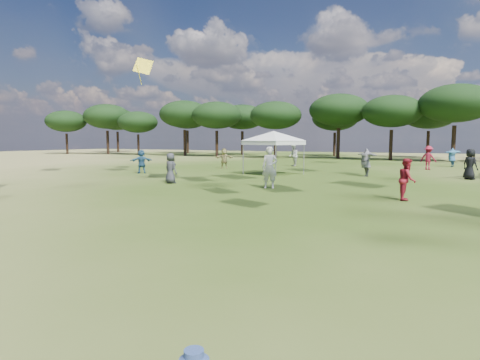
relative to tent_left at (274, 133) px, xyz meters
name	(u,v)px	position (x,y,z in m)	size (l,w,h in m)	color
tree_line	(445,109)	(9.78, 24.51, 2.84)	(108.78, 17.63, 7.77)	black
tent_left	(274,133)	(0.00, 0.00, 0.00)	(5.47, 5.47, 3.01)	gray
festival_crowd	(388,163)	(6.65, 1.21, -1.75)	(30.27, 21.95, 1.88)	maroon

